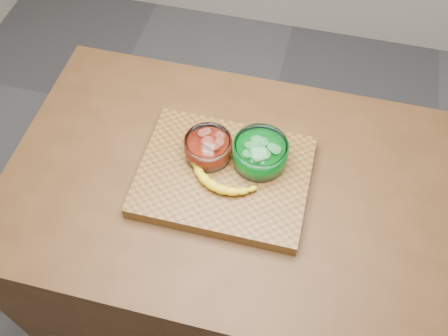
# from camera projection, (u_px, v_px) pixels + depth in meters

# --- Properties ---
(ground) EXTENTS (3.50, 3.50, 0.00)m
(ground) POSITION_uv_depth(u_px,v_px,m) (224.00, 295.00, 2.10)
(ground) COLOR #515155
(ground) RESTS_ON ground
(counter) EXTENTS (1.20, 0.80, 0.90)m
(counter) POSITION_uv_depth(u_px,v_px,m) (224.00, 250.00, 1.73)
(counter) COLOR #4E3017
(counter) RESTS_ON ground
(cutting_board) EXTENTS (0.45, 0.35, 0.04)m
(cutting_board) POSITION_uv_depth(u_px,v_px,m) (224.00, 176.00, 1.34)
(cutting_board) COLOR brown
(cutting_board) RESTS_ON counter
(bowl_red) EXTENTS (0.13, 0.13, 0.06)m
(bowl_red) POSITION_uv_depth(u_px,v_px,m) (208.00, 148.00, 1.33)
(bowl_red) COLOR white
(bowl_red) RESTS_ON cutting_board
(bowl_green) EXTENTS (0.15, 0.15, 0.07)m
(bowl_green) POSITION_uv_depth(u_px,v_px,m) (260.00, 153.00, 1.32)
(bowl_green) COLOR white
(bowl_green) RESTS_ON cutting_board
(banana) EXTENTS (0.22, 0.14, 0.03)m
(banana) POSITION_uv_depth(u_px,v_px,m) (222.00, 175.00, 1.30)
(banana) COLOR yellow
(banana) RESTS_ON cutting_board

